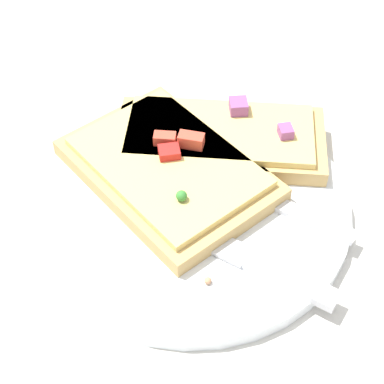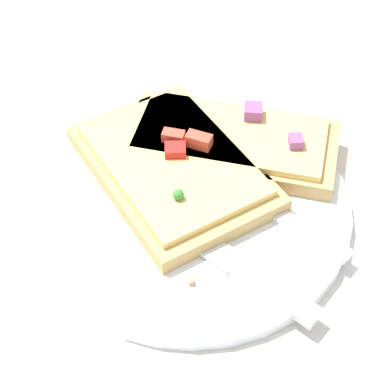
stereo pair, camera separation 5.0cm
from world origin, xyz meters
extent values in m
plane|color=beige|center=(0.00, 0.00, 0.00)|extent=(4.00, 4.00, 0.00)
cylinder|color=white|center=(0.00, 0.00, 0.01)|extent=(0.25, 0.25, 0.01)
cube|color=silver|center=(-0.06, -0.02, 0.01)|extent=(0.13, 0.03, 0.01)
cube|color=silver|center=(0.03, -0.03, 0.01)|extent=(0.05, 0.03, 0.01)
cube|color=silver|center=(0.06, -0.05, 0.01)|extent=(0.03, 0.01, 0.00)
cube|color=silver|center=(0.06, -0.04, 0.01)|extent=(0.03, 0.01, 0.00)
cube|color=silver|center=(0.06, -0.03, 0.01)|extent=(0.03, 0.01, 0.00)
cube|color=silver|center=(0.06, -0.03, 0.01)|extent=(0.03, 0.01, 0.00)
cube|color=silver|center=(-0.09, 0.04, 0.01)|extent=(0.08, 0.03, 0.01)
cube|color=silver|center=(0.00, 0.03, 0.01)|extent=(0.12, 0.03, 0.00)
cube|color=tan|center=(0.03, -0.02, 0.02)|extent=(0.20, 0.17, 0.01)
cube|color=#E0C16B|center=(0.03, -0.02, 0.03)|extent=(0.17, 0.15, 0.01)
cube|color=red|center=(0.03, -0.02, 0.04)|extent=(0.02, 0.02, 0.01)
sphere|color=#388433|center=(0.00, 0.02, 0.04)|extent=(0.01, 0.01, 0.01)
cube|color=#D14733|center=(0.02, -0.04, 0.04)|extent=(0.02, 0.01, 0.01)
cube|color=tan|center=(0.01, -0.07, 0.02)|extent=(0.19, 0.14, 0.01)
cube|color=#E0C16B|center=(0.01, -0.07, 0.03)|extent=(0.17, 0.12, 0.01)
cube|color=#934C8E|center=(0.00, -0.09, 0.04)|extent=(0.02, 0.02, 0.01)
cube|color=#D14733|center=(0.04, -0.03, 0.04)|extent=(0.02, 0.02, 0.01)
cube|color=#934C8E|center=(-0.05, -0.08, 0.04)|extent=(0.02, 0.02, 0.01)
sphere|color=tan|center=(0.04, -0.09, 0.02)|extent=(0.01, 0.01, 0.01)
sphere|color=tan|center=(-0.04, 0.07, 0.01)|extent=(0.01, 0.01, 0.01)
camera|label=1|loc=(-0.14, 0.30, 0.39)|focal=60.00mm
camera|label=2|loc=(-0.18, 0.28, 0.39)|focal=60.00mm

